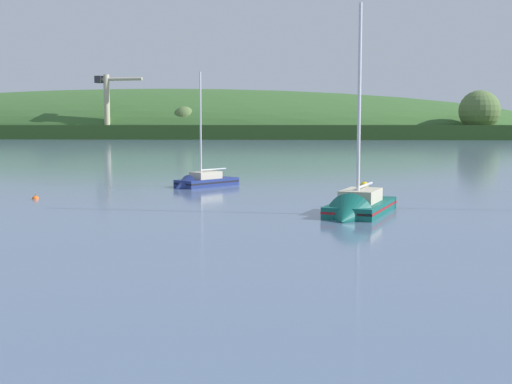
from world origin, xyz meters
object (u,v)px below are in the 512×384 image
(mooring_buoy_foreground, at_px, (364,186))
(dockside_crane, at_px, (108,106))
(sailboat_near_mooring, at_px, (357,211))
(sailboat_outer_reach, at_px, (201,184))
(mooring_buoy_midchannel, at_px, (35,199))

(mooring_buoy_foreground, bearing_deg, dockside_crane, 110.12)
(sailboat_near_mooring, bearing_deg, mooring_buoy_foreground, -168.35)
(dockside_crane, xyz_separation_m, mooring_buoy_foreground, (69.88, -190.77, -11.85))
(dockside_crane, xyz_separation_m, sailboat_near_mooring, (67.05, -209.78, -11.59))
(sailboat_outer_reach, height_order, mooring_buoy_foreground, sailboat_outer_reach)
(sailboat_near_mooring, height_order, mooring_buoy_foreground, sailboat_near_mooring)
(mooring_buoy_foreground, bearing_deg, sailboat_near_mooring, -98.47)
(sailboat_near_mooring, distance_m, mooring_buoy_midchannel, 23.11)
(sailboat_near_mooring, xyz_separation_m, mooring_buoy_midchannel, (-21.69, 7.97, -0.26))
(dockside_crane, distance_m, mooring_buoy_midchannel, 207.18)
(dockside_crane, distance_m, sailboat_outer_reach, 200.47)
(sailboat_near_mooring, xyz_separation_m, sailboat_outer_reach, (-11.05, 17.64, -0.06))
(sailboat_outer_reach, distance_m, mooring_buoy_midchannel, 14.38)
(sailboat_outer_reach, relative_size, mooring_buoy_midchannel, 19.14)
(sailboat_near_mooring, height_order, sailboat_outer_reach, sailboat_near_mooring)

